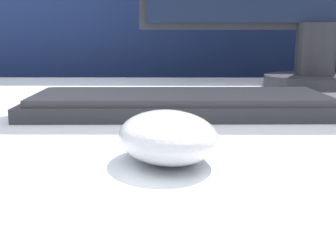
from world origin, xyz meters
name	(u,v)px	position (x,y,z in m)	size (l,w,h in m)	color
partition_panel	(145,156)	(0.00, 0.58, 0.55)	(5.00, 0.03, 1.11)	navy
computer_mouse_near	(168,136)	(0.06, -0.21, 0.78)	(0.09, 0.11, 0.04)	silver
keyboard	(179,103)	(0.08, 0.00, 0.78)	(0.36, 0.15, 0.02)	#28282D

